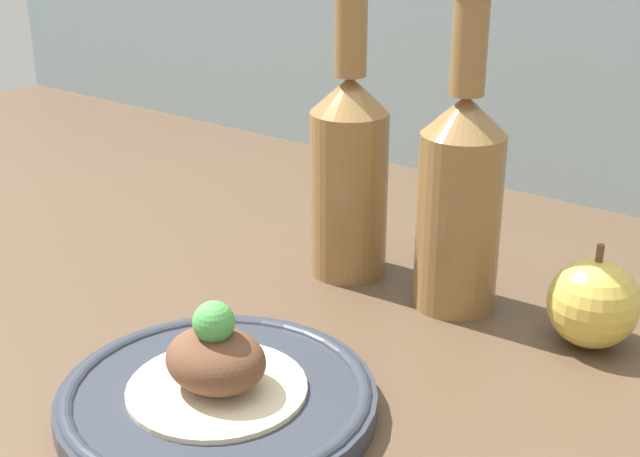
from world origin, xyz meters
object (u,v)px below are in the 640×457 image
Objects in this scene: plated_food at (216,363)px; cider_bottle_left at (349,165)px; cider_bottle_right at (460,191)px; apple at (593,303)px; plate at (218,399)px.

plated_food is 0.45× the size of cider_bottle_left.
cider_bottle_left is at bearing 180.00° from cider_bottle_right.
cider_bottle_right is at bearing -178.79° from apple.
cider_bottle_right is at bearing 78.40° from plate.
plated_food is at bearing -90.00° from plate.
cider_bottle_left is at bearing 104.20° from plated_food.
apple is at bearing 1.21° from cider_bottle_right.
cider_bottle_right is at bearing 0.00° from cider_bottle_left.
cider_bottle_left is (-6.27, 24.79, 6.51)cm from plated_food.
cider_bottle_right reaches higher than plate.
apple is (17.28, 25.05, -0.33)cm from plated_food.
plate is at bearing -75.80° from cider_bottle_left.
cider_bottle_left reaches higher than apple.
cider_bottle_left is 24.53cm from apple.
plated_food and apple have the same top height.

